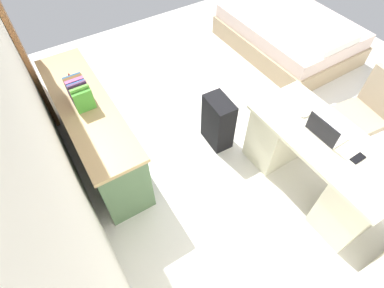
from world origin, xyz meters
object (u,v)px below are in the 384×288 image
office_chair (361,119)px  computer_mouse (305,114)px  suitcase_black (218,122)px  laptop (325,132)px  bed (289,34)px  figurine_small (70,77)px  cell_phone_near_laptop (358,158)px  desk (316,163)px  credenza (95,131)px

office_chair → computer_mouse: (0.17, 0.77, 0.33)m
suitcase_black → laptop: 1.13m
bed → figurine_small: size_ratio=17.44×
bed → suitcase_black: 2.18m
office_chair → laptop: laptop is taller
laptop → cell_phone_near_laptop: size_ratio=2.31×
office_chair → figurine_small: office_chair is taller
suitcase_black → cell_phone_near_laptop: 1.42m
bed → computer_mouse: bearing=137.9°
bed → suitcase_black: suitcase_black is taller
laptop → computer_mouse: 0.27m
desk → office_chair: 0.81m
computer_mouse → laptop: bearing=171.0°
credenza → laptop: size_ratio=5.74×
laptop → computer_mouse: size_ratio=3.14×
office_chair → cell_phone_near_laptop: office_chair is taller
credenza → cell_phone_near_laptop: credenza is taller
desk → computer_mouse: bearing=-4.5°
office_chair → suitcase_black: (0.84, 1.26, -0.11)m
suitcase_black → computer_mouse: computer_mouse is taller
desk → bed: 2.46m
desk → cell_phone_near_laptop: (-0.27, -0.05, 0.36)m
figurine_small → credenza: bearing=-179.8°
bed → computer_mouse: (-1.62, 1.47, 0.51)m
office_chair → laptop: bearing=96.3°
suitcase_black → figurine_small: 1.59m
suitcase_black → figurine_small: bearing=57.0°
cell_phone_near_laptop → credenza: bearing=43.1°
bed → cell_phone_near_laptop: size_ratio=14.10×
credenza → suitcase_black: bearing=-112.7°
laptop → office_chair: bearing=-83.7°
suitcase_black → computer_mouse: (-0.66, -0.48, 0.44)m
office_chair → figurine_small: bearing=55.4°
laptop → figurine_small: laptop is taller
desk → office_chair: size_ratio=1.54×
credenza → laptop: 2.23m
figurine_small → laptop: bearing=-137.3°
laptop → figurine_small: size_ratio=2.85×
office_chair → suitcase_black: bearing=56.4°
bed → suitcase_black: size_ratio=3.10×
laptop → computer_mouse: bearing=-8.0°
cell_phone_near_laptop → figurine_small: size_ratio=1.24×
bed → computer_mouse: computer_mouse is taller
laptop → bed: bearing=-38.6°
bed → credenza: bearing=98.1°
figurine_small → office_chair: bearing=-124.6°
desk → bed: size_ratio=0.76×
desk → figurine_small: size_ratio=13.19×
credenza → figurine_small: bearing=0.2°
credenza → bed: (0.45, -3.16, -0.15)m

